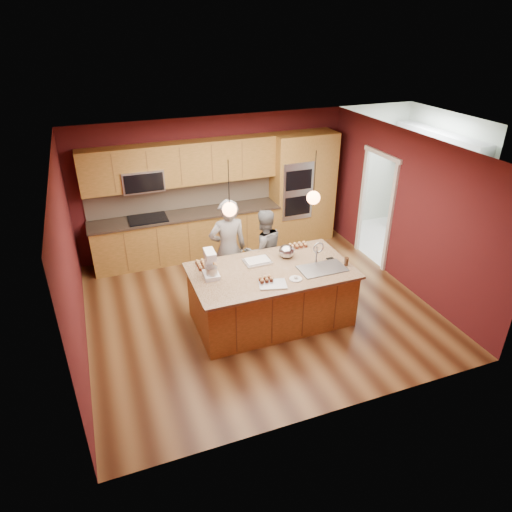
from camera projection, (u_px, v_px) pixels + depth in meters
name	position (u px, v px, depth m)	size (l,w,h in m)	color
floor	(257.00, 306.00, 7.73)	(5.50, 5.50, 0.00)	#442412
ceiling	(258.00, 148.00, 6.46)	(5.50, 5.50, 0.00)	silver
wall_back	(213.00, 185.00, 9.16)	(5.50, 5.50, 0.00)	#4E1518
wall_front	(338.00, 324.00, 5.03)	(5.50, 5.50, 0.00)	#4E1518
wall_left	(70.00, 264.00, 6.24)	(5.00, 5.00, 0.00)	#4E1518
wall_right	(405.00, 211.00, 7.95)	(5.00, 5.00, 0.00)	#4E1518
cabinet_run	(184.00, 211.00, 8.91)	(3.74, 0.64, 2.30)	olive
oven_column	(302.00, 188.00, 9.58)	(1.30, 0.62, 2.30)	olive
doorway_trim	(375.00, 210.00, 8.75)	(0.08, 1.11, 2.20)	silver
laundry_room	(438.00, 151.00, 9.16)	(2.60, 2.70, 2.70)	silver
pendant_left	(229.00, 209.00, 6.28)	(0.20, 0.20, 0.80)	black
pendant_right	(313.00, 197.00, 6.68)	(0.20, 0.20, 0.80)	black
island	(272.00, 294.00, 7.20)	(2.48, 1.39, 1.29)	olive
person_left	(228.00, 249.00, 7.66)	(0.65, 0.42, 1.78)	black
person_right	(264.00, 250.00, 7.92)	(0.73, 0.57, 1.50)	slate
stand_mixer	(210.00, 266.00, 6.72)	(0.24, 0.32, 0.42)	white
sheet_cake	(257.00, 261.00, 7.18)	(0.43, 0.32, 0.05)	silver
cooling_rack	(273.00, 284.00, 6.59)	(0.39, 0.28, 0.02)	#B3B5BA
mixing_bowl	(287.00, 251.00, 7.31)	(0.26, 0.26, 0.22)	#AEAFB4
plate	(296.00, 279.00, 6.73)	(0.19, 0.19, 0.01)	silver
tumbler	(346.00, 261.00, 7.08)	(0.07, 0.07, 0.13)	#352012
phone	(330.00, 258.00, 7.30)	(0.12, 0.06, 0.01)	black
cupcakes_left	(206.00, 264.00, 7.08)	(0.30, 0.30, 0.07)	tan
cupcakes_rack	(266.00, 279.00, 6.64)	(0.22, 0.15, 0.07)	tan
cupcakes_right	(298.00, 245.00, 7.65)	(0.32, 0.16, 0.07)	tan
washer	(428.00, 224.00, 9.60)	(0.59, 0.61, 0.95)	white
dryer	(408.00, 213.00, 10.12)	(0.58, 0.60, 0.94)	white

